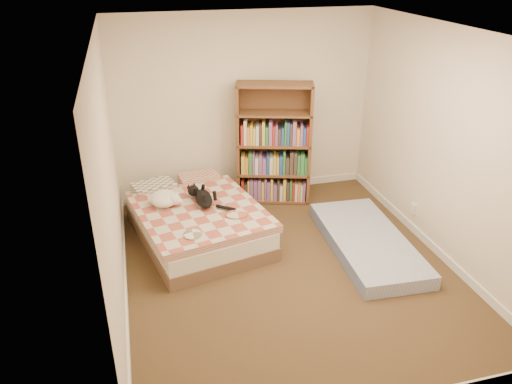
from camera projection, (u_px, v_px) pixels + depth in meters
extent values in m
cube|color=#4B3120|center=(288.00, 268.00, 5.51)|extent=(3.50, 4.00, 0.01)
cube|color=white|center=(296.00, 33.00, 4.41)|extent=(3.50, 4.00, 0.01)
cube|color=#F1E1CA|center=(245.00, 108.00, 6.70)|extent=(3.50, 0.01, 2.50)
cube|color=#F1E1CA|center=(388.00, 279.00, 3.22)|extent=(3.50, 0.01, 2.50)
cube|color=#F1E1CA|center=(110.00, 182.00, 4.57)|extent=(0.01, 4.00, 2.50)
cube|color=#F1E1CA|center=(446.00, 147.00, 5.36)|extent=(0.01, 4.00, 2.50)
cube|color=white|center=(246.00, 188.00, 7.22)|extent=(3.50, 0.02, 0.10)
cube|color=white|center=(126.00, 288.00, 5.09)|extent=(0.02, 4.00, 0.10)
cube|color=white|center=(428.00, 243.00, 5.88)|extent=(0.02, 4.00, 0.10)
cube|color=white|center=(413.00, 209.00, 6.12)|extent=(0.03, 0.09, 0.13)
cube|color=brown|center=(197.00, 231.00, 6.06)|extent=(1.66, 2.09, 0.17)
cube|color=silver|center=(197.00, 218.00, 5.99)|extent=(1.63, 2.05, 0.19)
cube|color=#B45343|center=(196.00, 208.00, 5.93)|extent=(1.65, 1.78, 0.09)
cube|color=slate|center=(164.00, 185.00, 6.45)|extent=(0.57, 0.43, 0.14)
cube|color=#B45343|center=(211.00, 180.00, 6.59)|extent=(0.57, 0.43, 0.14)
cube|color=brown|center=(239.00, 147.00, 6.55)|extent=(0.13, 0.33, 1.65)
cube|color=brown|center=(307.00, 141.00, 6.76)|extent=(0.13, 0.33, 1.65)
cube|color=brown|center=(271.00, 140.00, 6.79)|extent=(0.95, 0.30, 1.65)
cube|color=brown|center=(273.00, 198.00, 7.01)|extent=(1.04, 0.60, 0.03)
cube|color=brown|center=(274.00, 144.00, 6.65)|extent=(1.04, 0.60, 0.03)
cube|color=brown|center=(275.00, 85.00, 6.30)|extent=(1.04, 0.60, 0.03)
cube|color=#6A7CB1|center=(367.00, 242.00, 5.83)|extent=(0.91, 1.87, 0.16)
ellipsoid|color=black|center=(204.00, 199.00, 5.89)|extent=(0.35, 0.48, 0.14)
sphere|color=black|center=(201.00, 189.00, 6.09)|extent=(0.18, 0.18, 0.14)
cone|color=black|center=(197.00, 184.00, 6.09)|extent=(0.06, 0.06, 0.05)
cone|color=black|center=(203.00, 183.00, 6.11)|extent=(0.06, 0.06, 0.05)
cylinder|color=black|center=(218.00, 212.00, 5.67)|extent=(0.14, 0.25, 0.05)
ellipsoid|color=white|center=(164.00, 198.00, 5.86)|extent=(0.38, 0.41, 0.17)
sphere|color=white|center=(173.00, 200.00, 5.78)|extent=(0.16, 0.16, 0.14)
sphere|color=white|center=(178.00, 203.00, 5.76)|extent=(0.07, 0.07, 0.06)
sphere|color=white|center=(151.00, 199.00, 5.89)|extent=(0.09, 0.09, 0.08)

